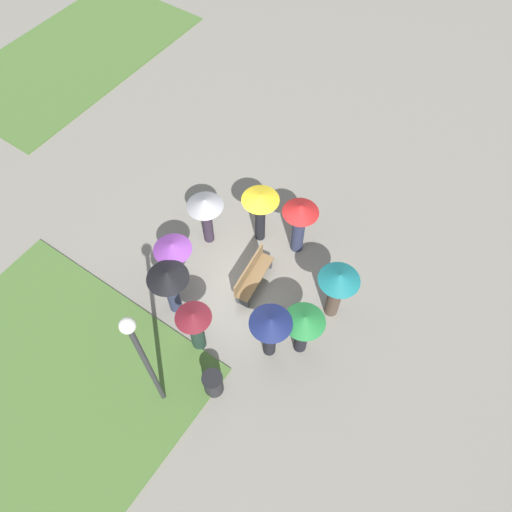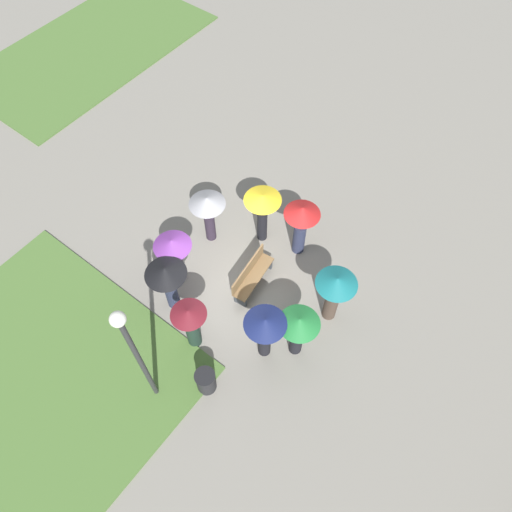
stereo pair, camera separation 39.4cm
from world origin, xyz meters
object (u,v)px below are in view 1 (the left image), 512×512
at_px(lamp_post, 142,355).
at_px(crowd_person_green, 303,326).
at_px(crowd_person_red, 300,219).
at_px(crowd_person_purple, 174,255).
at_px(trash_bin, 213,383).
at_px(crowd_person_maroon, 195,326).
at_px(crowd_person_yellow, 260,207).
at_px(crowd_person_teal, 337,286).
at_px(crowd_person_grey, 206,210).
at_px(crowd_person_black, 169,282).
at_px(park_bench, 252,275).
at_px(crowd_person_navy, 270,328).

bearing_deg(lamp_post, crowd_person_green, -34.07).
height_order(crowd_person_red, crowd_person_purple, crowd_person_red).
distance_m(trash_bin, crowd_person_maroon, 1.49).
distance_m(lamp_post, crowd_person_yellow, 5.67).
distance_m(crowd_person_teal, crowd_person_red, 2.28).
bearing_deg(crowd_person_grey, lamp_post, -85.56).
bearing_deg(trash_bin, crowd_person_teal, -20.25).
bearing_deg(crowd_person_green, crowd_person_teal, 115.68).
distance_m(crowd_person_green, crowd_person_black, 3.58).
bearing_deg(crowd_person_green, park_bench, -170.55).
height_order(crowd_person_yellow, crowd_person_maroon, crowd_person_yellow).
bearing_deg(crowd_person_red, crowd_person_yellow, 53.98).
distance_m(lamp_post, crowd_person_black, 2.90).
distance_m(crowd_person_red, crowd_person_grey, 2.65).
relative_size(crowd_person_navy, crowd_person_red, 0.94).
relative_size(trash_bin, crowd_person_grey, 0.43).
xyz_separation_m(crowd_person_red, crowd_person_maroon, (-4.10, 0.47, -0.28)).
xyz_separation_m(park_bench, crowd_person_red, (1.77, -0.38, 0.94)).
bearing_deg(park_bench, crowd_person_purple, 113.90).
bearing_deg(trash_bin, park_bench, 17.39).
xyz_separation_m(crowd_person_navy, crowd_person_maroon, (-0.91, 1.62, -0.24)).
relative_size(crowd_person_teal, crowd_person_grey, 1.05).
xyz_separation_m(crowd_person_navy, crowd_person_teal, (1.93, -0.76, 0.01)).
bearing_deg(crowd_person_black, crowd_person_teal, -54.76).
relative_size(park_bench, lamp_post, 0.38).
bearing_deg(crowd_person_teal, crowd_person_maroon, -114.64).
xyz_separation_m(crowd_person_yellow, crowd_person_teal, (-0.95, -3.02, -0.05)).
distance_m(crowd_person_green, crowd_person_purple, 3.94).
bearing_deg(crowd_person_purple, crowd_person_navy, -115.14).
height_order(crowd_person_navy, crowd_person_green, crowd_person_navy).
distance_m(crowd_person_green, crowd_person_grey, 4.34).
bearing_deg(park_bench, crowd_person_grey, 67.76).
height_order(crowd_person_teal, crowd_person_red, crowd_person_red).
bearing_deg(crowd_person_teal, crowd_person_red, 161.99).
height_order(crowd_person_green, crowd_person_grey, crowd_person_grey).
bearing_deg(trash_bin, crowd_person_maroon, 54.82).
height_order(crowd_person_yellow, crowd_person_black, crowd_person_yellow).
relative_size(crowd_person_green, crowd_person_teal, 0.92).
bearing_deg(crowd_person_black, park_bench, -33.54).
bearing_deg(crowd_person_black, crowd_person_green, -72.44).
xyz_separation_m(crowd_person_yellow, crowd_person_green, (-2.35, -2.88, -0.12)).
bearing_deg(lamp_post, crowd_person_maroon, 5.09).
relative_size(trash_bin, crowd_person_navy, 0.42).
distance_m(park_bench, crowd_person_purple, 2.25).
height_order(crowd_person_green, crowd_person_purple, crowd_person_purple).
height_order(crowd_person_navy, crowd_person_teal, crowd_person_teal).
bearing_deg(crowd_person_teal, trash_bin, -94.97).
distance_m(trash_bin, crowd_person_teal, 3.95).
relative_size(trash_bin, crowd_person_green, 0.44).
xyz_separation_m(park_bench, crowd_person_teal, (0.52, -2.28, 0.91)).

